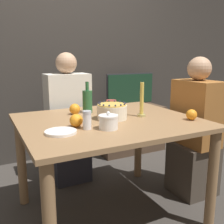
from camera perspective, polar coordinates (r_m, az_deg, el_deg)
ground_plane at (r=2.17m, az=-0.65°, el=-21.32°), size 12.00×12.00×0.00m
wall_behind at (r=3.13m, az=-12.46°, el=13.72°), size 8.00×0.05×2.60m
dining_table at (r=1.90m, az=-0.70°, el=-5.03°), size 1.23×1.05×0.75m
cake at (r=1.87m, az=0.00°, el=0.12°), size 0.22×0.22×0.12m
sugar_bowl at (r=1.62m, az=-0.80°, el=-2.17°), size 0.12×0.12×0.11m
sugar_shaker at (r=1.61m, az=-5.45°, el=-1.74°), size 0.06×0.06×0.12m
plate_stack at (r=1.56m, az=-11.10°, el=-4.29°), size 0.19×0.19×0.02m
candle at (r=1.95m, az=6.49°, el=1.96°), size 0.06×0.06×0.26m
bottle at (r=2.09m, az=-5.38°, el=2.42°), size 0.08×0.08×0.25m
cup at (r=2.13m, az=-0.18°, el=1.38°), size 0.08×0.08×0.09m
orange_fruit_0 at (r=2.04m, az=-8.11°, el=0.64°), size 0.08×0.08×0.08m
orange_fruit_1 at (r=1.68m, az=-7.81°, el=-1.82°), size 0.08×0.08×0.08m
orange_fruit_2 at (r=1.93m, az=16.93°, el=-0.56°), size 0.08×0.08×0.08m
person_man_blue_shirt at (r=2.55m, az=-9.45°, el=-3.11°), size 0.40×0.34×1.23m
person_woman_floral at (r=2.38m, az=17.56°, el=-5.10°), size 0.34×0.40×1.19m
side_cabinet at (r=3.36m, az=3.92°, el=-3.67°), size 0.83×0.41×0.57m
tv_monitor at (r=3.27m, az=4.02°, el=4.90°), size 0.65×0.10×0.42m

